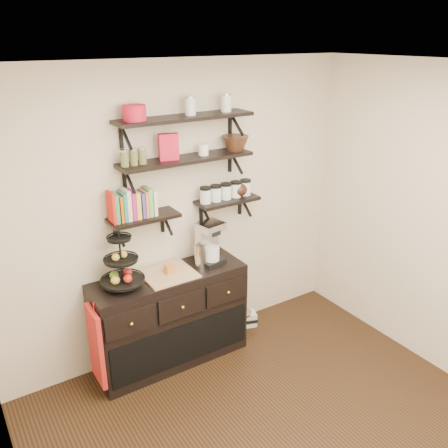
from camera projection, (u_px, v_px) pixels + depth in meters
ceiling at (330, 70)px, 2.46m from camera, size 3.50×3.50×0.02m
back_wall at (181, 213)px, 4.33m from camera, size 3.50×0.02×2.70m
left_wall at (15, 406)px, 2.08m from camera, size 0.02×3.50×2.70m
shelf_top at (185, 118)px, 3.90m from camera, size 1.20×0.27×0.23m
shelf_mid at (186, 159)px, 4.03m from camera, size 1.20×0.27×0.23m
shelf_low_left at (143, 218)px, 4.00m from camera, size 0.60×0.25×0.23m
shelf_low_right at (227, 201)px, 4.42m from camera, size 0.60×0.25×0.23m
cookbooks at (135, 204)px, 3.91m from camera, size 0.40×0.15×0.26m
glass_canisters at (226, 192)px, 4.38m from camera, size 0.54×0.10×0.13m
sideboard at (171, 318)px, 4.34m from camera, size 1.40×0.50×0.92m
fruit_stand at (122, 268)px, 3.90m from camera, size 0.36×0.36×0.53m
candle at (170, 269)px, 4.16m from camera, size 0.08×0.08×0.08m
coffee_maker at (209, 243)px, 4.35m from camera, size 0.25×0.24×0.40m
thermal_carafe at (200, 256)px, 4.28m from camera, size 0.11×0.11×0.22m
apron at (96, 346)px, 3.89m from camera, size 0.04×0.29×0.69m
radio at (243, 319)px, 4.99m from camera, size 0.30×0.23×0.17m
recipe_box at (169, 147)px, 3.89m from camera, size 0.17×0.10×0.22m
walnut_bowl at (235, 143)px, 4.24m from camera, size 0.24×0.24×0.13m
ramekins at (203, 149)px, 4.08m from camera, size 0.09×0.09×0.10m
teapot at (239, 188)px, 4.45m from camera, size 0.22×0.17×0.15m
red_pot at (134, 113)px, 3.64m from camera, size 0.18×0.18×0.12m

